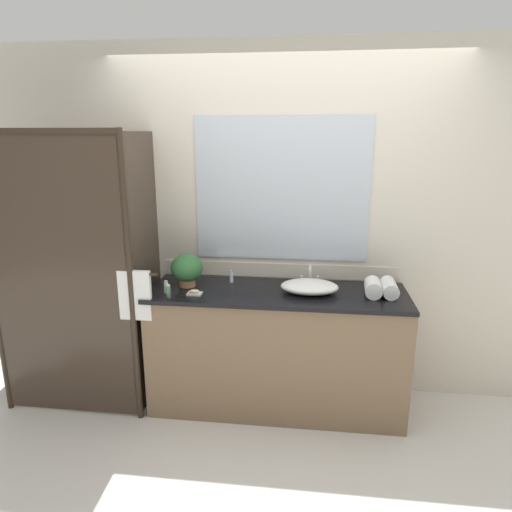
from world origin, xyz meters
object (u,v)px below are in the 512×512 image
(faucet, at_px, (310,278))
(amenity_bottle_lotion, at_px, (231,277))
(soap_dish, at_px, (195,293))
(sink_basin, at_px, (309,287))
(amenity_bottle_body_wash, at_px, (168,291))
(rolled_towel_middle, at_px, (373,288))
(potted_plant, at_px, (187,269))
(rolled_towel_near_edge, at_px, (389,288))
(amenity_bottle_shampoo, at_px, (166,287))

(faucet, relative_size, amenity_bottle_lotion, 1.87)
(soap_dish, bearing_deg, sink_basin, 9.65)
(amenity_bottle_body_wash, xyz_separation_m, rolled_towel_middle, (1.36, 0.21, 0.01))
(sink_basin, distance_m, potted_plant, 0.88)
(sink_basin, relative_size, rolled_towel_near_edge, 1.77)
(amenity_bottle_shampoo, bearing_deg, sink_basin, 7.12)
(faucet, relative_size, potted_plant, 0.72)
(sink_basin, bearing_deg, amenity_bottle_lotion, 164.44)
(amenity_bottle_shampoo, xyz_separation_m, amenity_bottle_body_wash, (0.04, -0.09, 0.00))
(sink_basin, height_order, rolled_towel_near_edge, rolled_towel_near_edge)
(potted_plant, distance_m, soap_dish, 0.23)
(soap_dish, xyz_separation_m, amenity_bottle_body_wash, (-0.16, -0.08, 0.03))
(faucet, bearing_deg, rolled_towel_middle, -24.65)
(faucet, bearing_deg, potted_plant, -170.20)
(amenity_bottle_body_wash, relative_size, rolled_towel_near_edge, 0.41)
(amenity_bottle_lotion, relative_size, amenity_bottle_body_wash, 0.98)
(sink_basin, distance_m, rolled_towel_near_edge, 0.54)
(sink_basin, xyz_separation_m, potted_plant, (-0.88, 0.04, 0.09))
(amenity_bottle_body_wash, bearing_deg, amenity_bottle_lotion, 45.83)
(rolled_towel_near_edge, bearing_deg, amenity_bottle_shampoo, -174.81)
(amenity_bottle_lotion, distance_m, rolled_towel_middle, 1.02)
(faucet, height_order, amenity_bottle_shampoo, faucet)
(amenity_bottle_lotion, bearing_deg, potted_plant, -158.31)
(faucet, height_order, rolled_towel_near_edge, faucet)
(sink_basin, relative_size, amenity_bottle_shampoo, 4.52)
(amenity_bottle_lotion, height_order, rolled_towel_middle, rolled_towel_middle)
(amenity_bottle_body_wash, distance_m, rolled_towel_near_edge, 1.49)
(faucet, bearing_deg, amenity_bottle_body_wash, -156.65)
(sink_basin, height_order, amenity_bottle_shampoo, amenity_bottle_shampoo)
(potted_plant, relative_size, rolled_towel_middle, 1.20)
(potted_plant, xyz_separation_m, soap_dish, (0.10, -0.17, -0.11))
(faucet, bearing_deg, amenity_bottle_lotion, -176.89)
(faucet, xyz_separation_m, potted_plant, (-0.88, -0.15, 0.08))
(amenity_bottle_lotion, xyz_separation_m, rolled_towel_middle, (1.00, -0.17, 0.01))
(potted_plant, relative_size, amenity_bottle_body_wash, 2.52)
(potted_plant, height_order, amenity_bottle_shampoo, potted_plant)
(soap_dish, height_order, rolled_towel_middle, rolled_towel_middle)
(sink_basin, relative_size, amenity_bottle_body_wash, 4.28)
(amenity_bottle_body_wash, relative_size, rolled_towel_middle, 0.48)
(amenity_bottle_lotion, bearing_deg, soap_dish, -125.10)
(soap_dish, height_order, amenity_bottle_lotion, amenity_bottle_lotion)
(sink_basin, height_order, soap_dish, sink_basin)
(amenity_bottle_shampoo, height_order, rolled_towel_near_edge, rolled_towel_near_edge)
(sink_basin, bearing_deg, rolled_towel_middle, -0.72)
(sink_basin, distance_m, amenity_bottle_shampoo, 0.99)
(potted_plant, height_order, amenity_bottle_lotion, potted_plant)
(amenity_bottle_shampoo, bearing_deg, potted_plant, 57.21)
(amenity_bottle_shampoo, bearing_deg, amenity_bottle_lotion, 34.78)
(amenity_bottle_lotion, bearing_deg, rolled_towel_near_edge, -7.41)
(amenity_bottle_shampoo, distance_m, amenity_bottle_body_wash, 0.10)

